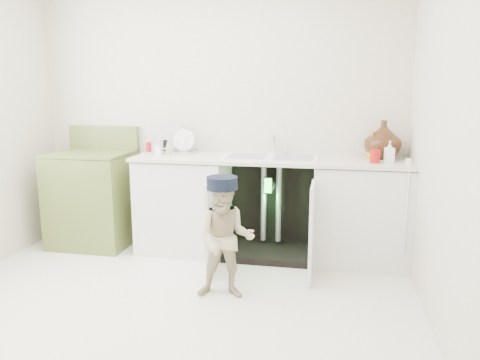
{
  "coord_description": "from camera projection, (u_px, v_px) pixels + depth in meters",
  "views": [
    {
      "loc": [
        1.09,
        -2.86,
        1.53
      ],
      "look_at": [
        0.38,
        0.7,
        0.79
      ],
      "focal_mm": 35.0,
      "sensor_mm": 36.0,
      "label": 1
    }
  ],
  "objects": [
    {
      "name": "ground",
      "position": [
        167.0,
        308.0,
        3.26
      ],
      "size": [
        3.5,
        3.5,
        0.0
      ],
      "primitive_type": "plane",
      "color": "silver",
      "rests_on": "ground"
    },
    {
      "name": "room_shell",
      "position": [
        161.0,
        129.0,
        3.01
      ],
      "size": [
        6.0,
        5.5,
        1.26
      ],
      "color": "beige",
      "rests_on": "ground"
    },
    {
      "name": "counter_run",
      "position": [
        273.0,
        204.0,
        4.22
      ],
      "size": [
        2.44,
        1.02,
        1.23
      ],
      "color": "white",
      "rests_on": "ground"
    },
    {
      "name": "avocado_stove",
      "position": [
        94.0,
        197.0,
        4.52
      ],
      "size": [
        0.73,
        0.65,
        1.13
      ],
      "color": "olive",
      "rests_on": "ground"
    },
    {
      "name": "repair_worker",
      "position": [
        226.0,
        237.0,
        3.36
      ],
      "size": [
        0.49,
        0.79,
        0.89
      ],
      "rotation": [
        0.0,
        0.0,
        0.12
      ],
      "color": "#C4AF8C",
      "rests_on": "ground"
    }
  ]
}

